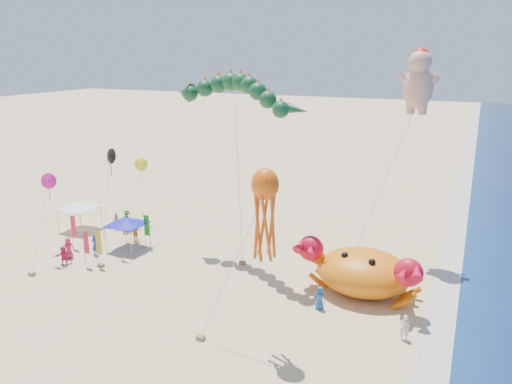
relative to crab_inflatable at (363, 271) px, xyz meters
The scene contains 11 objects.
ground 6.96m from the crab_inflatable, 166.64° to the right, with size 320.00×320.00×0.00m, color #D1B784.
foam_strip 5.92m from the crab_inflatable, 15.97° to the right, with size 320.00×320.00×0.00m, color silver.
crab_inflatable is the anchor object (origin of this frame).
dragon_kite 16.34m from the crab_inflatable, 169.48° to the left, with size 12.43×5.32×14.80m.
cherub_kite 15.60m from the crab_inflatable, 78.65° to the left, with size 4.78×9.21×17.09m.
octopus_kite 11.80m from the crab_inflatable, 113.76° to the right, with size 4.72×2.01×10.75m.
canopy_blue 20.79m from the crab_inflatable, behind, with size 3.25×3.25×2.71m.
canopy_white 28.24m from the crab_inflatable, behind, with size 3.38×3.38×2.71m.
feather_flags 21.65m from the crab_inflatable, behind, with size 6.31×5.37×3.20m.
beachgoers 19.84m from the crab_inflatable, behind, with size 29.43×10.36×1.86m.
small_kites 23.69m from the crab_inflatable, behind, with size 4.84×14.35×9.13m.
Camera 1 is at (12.88, -31.37, 16.74)m, focal length 35.00 mm.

